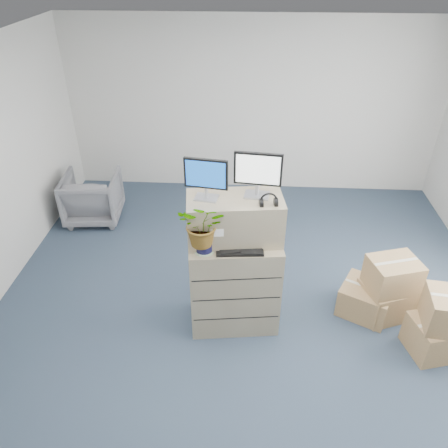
{
  "coord_description": "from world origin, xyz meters",
  "views": [
    {
      "loc": [
        -0.04,
        -3.38,
        3.69
      ],
      "look_at": [
        -0.28,
        0.4,
        1.19
      ],
      "focal_mm": 35.0,
      "sensor_mm": 36.0,
      "label": 1
    }
  ],
  "objects": [
    {
      "name": "phone_dock",
      "position": [
        -0.21,
        0.3,
        1.15
      ],
      "size": [
        0.07,
        0.06,
        0.14
      ],
      "rotation": [
        0.0,
        0.0,
        0.13
      ],
      "color": "silver",
      "rests_on": "filing_cabinet_lower"
    },
    {
      "name": "cardboard_boxes",
      "position": [
        1.71,
        0.23,
        0.33
      ],
      "size": [
        1.3,
        1.17,
        0.78
      ],
      "color": "olive",
      "rests_on": "ground"
    },
    {
      "name": "mouse",
      "position": [
        0.2,
        0.16,
        1.12
      ],
      "size": [
        0.11,
        0.08,
        0.03
      ],
      "primitive_type": "ellipsoid",
      "rotation": [
        0.0,
        0.0,
        0.16
      ],
      "color": "silver",
      "rests_on": "filing_cabinet_lower"
    },
    {
      "name": "water_bottle",
      "position": [
        -0.11,
        0.32,
        1.23
      ],
      "size": [
        0.07,
        0.07,
        0.25
      ],
      "primitive_type": "cylinder",
      "color": "gray",
      "rests_on": "filing_cabinet_lower"
    },
    {
      "name": "potted_plant",
      "position": [
        -0.45,
        0.04,
        1.37
      ],
      "size": [
        0.52,
        0.56,
        0.47
      ],
      "rotation": [
        0.0,
        0.0,
        0.13
      ],
      "color": "#91AA89",
      "rests_on": "filing_cabinet_lower"
    },
    {
      "name": "keyboard",
      "position": [
        -0.1,
        0.06,
        1.11
      ],
      "size": [
        0.48,
        0.23,
        0.02
      ],
      "primitive_type": "cube",
      "rotation": [
        0.0,
        0.0,
        0.08
      ],
      "color": "black",
      "rests_on": "filing_cabinet_lower"
    },
    {
      "name": "monitor_right",
      "position": [
        0.05,
        0.35,
        1.83
      ],
      "size": [
        0.46,
        0.2,
        0.45
      ],
      "rotation": [
        0.0,
        0.0,
        -0.11
      ],
      "color": "#99999E",
      "rests_on": "filing_cabinet_upper"
    },
    {
      "name": "external_drive",
      "position": [
        0.17,
        0.42,
        1.13
      ],
      "size": [
        0.25,
        0.22,
        0.06
      ],
      "primitive_type": "cube",
      "rotation": [
        0.0,
        0.0,
        0.35
      ],
      "color": "black",
      "rests_on": "filing_cabinet_lower"
    },
    {
      "name": "tissue_box",
      "position": [
        0.18,
        0.37,
        1.21
      ],
      "size": [
        0.25,
        0.16,
        0.08
      ],
      "primitive_type": "cube",
      "rotation": [
        0.0,
        0.0,
        0.25
      ],
      "color": "#3C8FCD",
      "rests_on": "external_drive"
    },
    {
      "name": "wall_back",
      "position": [
        0.0,
        3.51,
        1.4
      ],
      "size": [
        6.0,
        0.02,
        2.8
      ],
      "primitive_type": "cube",
      "color": "beige",
      "rests_on": "ground"
    },
    {
      "name": "monitor_left",
      "position": [
        -0.44,
        0.26,
        1.81
      ],
      "size": [
        0.42,
        0.19,
        0.42
      ],
      "rotation": [
        0.0,
        0.0,
        -0.15
      ],
      "color": "#99999E",
      "rests_on": "filing_cabinet_upper"
    },
    {
      "name": "filing_cabinet_lower",
      "position": [
        -0.15,
        0.23,
        0.55
      ],
      "size": [
        1.01,
        0.69,
        1.1
      ],
      "primitive_type": "cube",
      "rotation": [
        0.0,
        0.0,
        0.13
      ],
      "color": "gray",
      "rests_on": "ground"
    },
    {
      "name": "ground",
      "position": [
        0.0,
        0.0,
        0.0
      ],
      "size": [
        7.0,
        7.0,
        0.0
      ],
      "primitive_type": "plane",
      "color": "#2A384B",
      "rests_on": "ground"
    },
    {
      "name": "filing_cabinet_upper",
      "position": [
        -0.16,
        0.28,
        1.34
      ],
      "size": [
        1.0,
        0.59,
        0.47
      ],
      "primitive_type": "cube",
      "rotation": [
        0.0,
        0.0,
        0.13
      ],
      "color": "gray",
      "rests_on": "filing_cabinet_lower"
    },
    {
      "name": "office_chair",
      "position": [
        -2.4,
        2.26,
        0.41
      ],
      "size": [
        0.86,
        0.82,
        0.82
      ],
      "primitive_type": "imported",
      "rotation": [
        0.0,
        0.0,
        3.23
      ],
      "color": "#5D5D62",
      "rests_on": "ground"
    },
    {
      "name": "headphones",
      "position": [
        0.16,
        0.18,
        1.62
      ],
      "size": [
        0.17,
        0.04,
        0.17
      ],
      "primitive_type": "torus",
      "rotation": [
        1.57,
        0.0,
        0.13
      ],
      "color": "black",
      "rests_on": "filing_cabinet_upper"
    }
  ]
}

